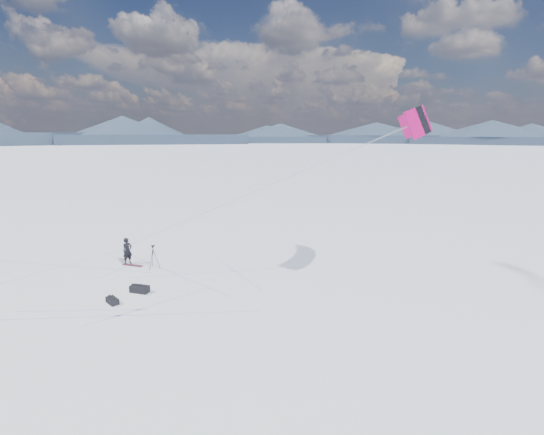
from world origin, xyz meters
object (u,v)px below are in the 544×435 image
Objects in this scene: snowboard at (133,265)px; gear_bag_b at (112,300)px; gear_bag_a at (140,289)px; snowkiter at (129,264)px; tripod at (153,254)px.

gear_bag_b reaches higher than snowboard.
gear_bag_b is at bearing -106.24° from gear_bag_a.
snowkiter is 0.49m from snowboard.
gear_bag_b is (3.71, -4.29, 0.13)m from snowboard.
snowboard is at bearing 129.88° from gear_bag_a.
snowkiter is 6.06m from gear_bag_b.
snowkiter reaches higher than gear_bag_b.
tripod is at bearing -73.94° from snowkiter.
tripod is at bearing 111.45° from gear_bag_a.
snowboard is 4.61m from gear_bag_a.
gear_bag_b is at bearing -125.90° from snowkiter.
gear_bag_b is (4.19, -4.38, 0.15)m from snowkiter.
tripod is 1.78× the size of gear_bag_b.
snowkiter reaches higher than snowboard.
gear_bag_b is at bearing -61.81° from snowboard.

